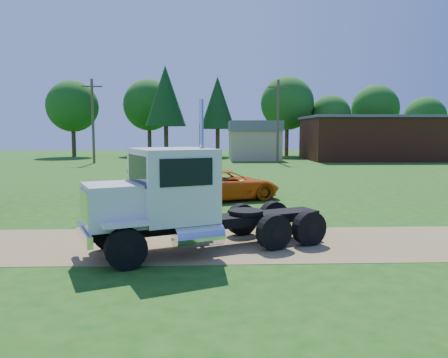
{
  "coord_description": "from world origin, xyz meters",
  "views": [
    {
      "loc": [
        -1.59,
        -12.74,
        3.31
      ],
      "look_at": [
        -1.02,
        3.27,
        1.6
      ],
      "focal_mm": 35.0,
      "sensor_mm": 36.0,
      "label": 1
    }
  ],
  "objects": [
    {
      "name": "ground",
      "position": [
        0.0,
        0.0,
        0.0
      ],
      "size": [
        140.0,
        140.0,
        0.0
      ],
      "primitive_type": "plane",
      "color": "#174910",
      "rests_on": "ground"
    },
    {
      "name": "dirt_track",
      "position": [
        0.0,
        0.0,
        0.01
      ],
      "size": [
        120.0,
        4.2,
        0.01
      ],
      "primitive_type": "cube",
      "color": "olive",
      "rests_on": "ground"
    },
    {
      "name": "white_semi_tractor",
      "position": [
        -2.5,
        -0.84,
        1.46
      ],
      "size": [
        7.13,
        4.71,
        4.27
      ],
      "rotation": [
        0.0,
        0.0,
        0.4
      ],
      "color": "black",
      "rests_on": "ground"
    },
    {
      "name": "orange_pickup",
      "position": [
        -0.73,
        8.56,
        0.74
      ],
      "size": [
        5.89,
        4.29,
        1.49
      ],
      "primitive_type": "imported",
      "rotation": [
        0.0,
        0.0,
        1.95
      ],
      "color": "#D5570A",
      "rests_on": "ground"
    },
    {
      "name": "spectator_a",
      "position": [
        -4.04,
        0.98,
        0.78
      ],
      "size": [
        0.66,
        0.67,
        1.56
      ],
      "primitive_type": "imported",
      "rotation": [
        0.0,
        0.0,
        0.84
      ],
      "color": "#999999",
      "rests_on": "ground"
    },
    {
      "name": "spectator_b",
      "position": [
        -5.34,
        7.92,
        0.81
      ],
      "size": [
        0.99,
        0.93,
        1.62
      ],
      "primitive_type": "imported",
      "rotation": [
        0.0,
        0.0,
        3.66
      ],
      "color": "#999999",
      "rests_on": "ground"
    },
    {
      "name": "brick_building",
      "position": [
        18.0,
        40.0,
        2.66
      ],
      "size": [
        15.4,
        10.4,
        5.3
      ],
      "color": "brown",
      "rests_on": "ground"
    },
    {
      "name": "tan_shed",
      "position": [
        4.0,
        40.0,
        2.42
      ],
      "size": [
        6.2,
        5.4,
        4.7
      ],
      "color": "tan",
      "rests_on": "ground"
    },
    {
      "name": "utility_poles",
      "position": [
        6.0,
        35.0,
        4.71
      ],
      "size": [
        42.2,
        0.28,
        9.0
      ],
      "color": "#4A3B2A",
      "rests_on": "ground"
    },
    {
      "name": "tree_row",
      "position": [
        3.24,
        49.38,
        6.97
      ],
      "size": [
        54.43,
        14.09,
        11.89
      ],
      "color": "#3D2719",
      "rests_on": "ground"
    }
  ]
}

